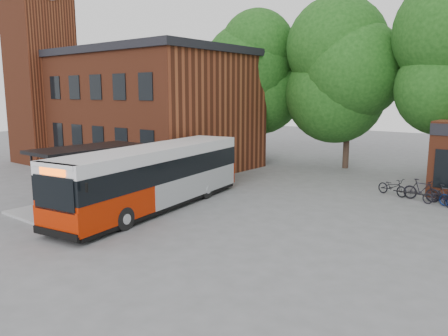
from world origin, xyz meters
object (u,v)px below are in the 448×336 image
Objects in this scene: city_bus at (155,178)px; bicycle_3 at (446,194)px; bicycle_0 at (392,187)px; bicycle_1 at (421,190)px; bicycle_2 at (439,198)px; bus_shelter at (89,176)px.

bicycle_3 is at bearing 33.46° from city_bus.
bicycle_1 is (1.54, -0.28, 0.08)m from bicycle_0.
bicycle_1 is at bearing 68.64° from bicycle_2.
bicycle_1 is 1.14m from bicycle_2.
city_bus reaches higher than bicycle_1.
bus_shelter reaches higher than bicycle_1.
city_bus is (3.00, 1.58, 0.03)m from bus_shelter.
bicycle_1 is at bearing -80.20° from bicycle_0.
bicycle_3 is at bearing -70.28° from bicycle_0.
bicycle_2 is (0.96, -0.61, -0.14)m from bicycle_1.
bicycle_0 is at bearing 85.57° from bicycle_1.
city_bus is 13.78m from bicycle_2.
bicycle_3 is (1.11, 0.26, -0.10)m from bicycle_1.
bicycle_2 is 1.04× the size of bicycle_3.
bicycle_0 is 1.13× the size of bicycle_2.
city_bus is at bearing 140.67° from bicycle_1.
bicycle_0 is 0.97× the size of bicycle_1.
city_bus reaches higher than bus_shelter.
bus_shelter is 3.91× the size of bicycle_0.
bus_shelter is 3.39m from city_bus.
bicycle_1 is 1.16× the size of bicycle_2.
bicycle_2 is 0.88m from bicycle_3.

